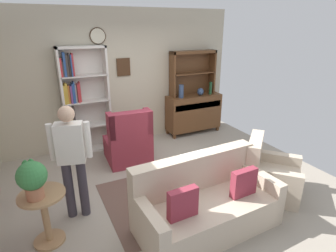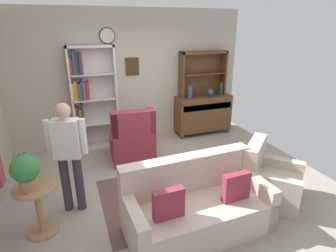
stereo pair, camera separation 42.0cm
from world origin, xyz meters
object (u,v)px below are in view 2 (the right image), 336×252
at_px(sideboard, 203,113).
at_px(vase_tall, 190,92).
at_px(wingback_chair, 132,142).
at_px(armchair_floral, 270,182).
at_px(coffee_table, 171,177).
at_px(sideboard_hutch, 203,67).
at_px(potted_plant_large, 25,170).
at_px(couch_floral, 196,207).
at_px(plant_stand, 39,204).
at_px(person_reading, 68,151).
at_px(vase_round, 210,92).
at_px(bottle_wine, 221,89).
at_px(bookshelf, 90,99).
at_px(book_stack, 172,173).

xyz_separation_m(sideboard, vase_tall, (-0.39, -0.08, 0.56)).
bearing_deg(vase_tall, wingback_chair, -154.78).
xyz_separation_m(armchair_floral, coffee_table, (-1.36, 0.54, 0.06)).
relative_size(sideboard_hutch, potted_plant_large, 2.51).
distance_m(couch_floral, plant_stand, 1.94).
xyz_separation_m(sideboard, person_reading, (-3.02, -1.97, 0.40)).
relative_size(sideboard_hutch, coffee_table, 1.37).
relative_size(sideboard_hutch, vase_round, 6.47).
height_order(armchair_floral, plant_stand, armchair_floral).
relative_size(bottle_wine, person_reading, 0.19).
bearing_deg(wingback_chair, bottle_wine, 17.03).
relative_size(bottle_wine, plant_stand, 0.44).
height_order(vase_tall, plant_stand, vase_tall).
xyz_separation_m(bookshelf, vase_round, (2.66, -0.15, -0.05)).
bearing_deg(plant_stand, coffee_table, 4.44).
bearing_deg(couch_floral, sideboard_hutch, 62.34).
bearing_deg(couch_floral, bottle_wine, 55.06).
bearing_deg(potted_plant_large, vase_tall, 36.64).
relative_size(bookshelf, vase_round, 12.35).
relative_size(bottle_wine, coffee_table, 0.37).
height_order(bookshelf, bottle_wine, bookshelf).
xyz_separation_m(couch_floral, plant_stand, (-1.84, 0.59, 0.10)).
relative_size(bookshelf, sideboard, 1.62).
xyz_separation_m(vase_tall, person_reading, (-2.63, -1.89, -0.16)).
distance_m(vase_tall, bottle_wine, 0.78).
bearing_deg(sideboard, couch_floral, -118.54).
relative_size(person_reading, book_stack, 6.90).
bearing_deg(person_reading, vase_round, 31.17).
distance_m(potted_plant_large, coffee_table, 1.94).
height_order(wingback_chair, person_reading, person_reading).
height_order(bookshelf, sideboard_hutch, bookshelf).
height_order(bookshelf, sideboard, bookshelf).
bearing_deg(bookshelf, bottle_wine, -3.44).
bearing_deg(vase_tall, plant_stand, -143.49).
distance_m(vase_tall, book_stack, 2.60).
xyz_separation_m(vase_round, potted_plant_large, (-3.62, -2.32, -0.08)).
distance_m(wingback_chair, coffee_table, 1.43).
bearing_deg(bookshelf, person_reading, -103.56).
bearing_deg(vase_round, book_stack, -129.17).
height_order(wingback_chair, plant_stand, wingback_chair).
bearing_deg(armchair_floral, plant_stand, 172.75).
bearing_deg(bookshelf, vase_round, -3.29).
xyz_separation_m(sideboard, armchair_floral, (-0.29, -2.73, -0.22)).
bearing_deg(book_stack, person_reading, 168.13).
height_order(sideboard_hutch, plant_stand, sideboard_hutch).
distance_m(vase_round, armchair_floral, 2.79).
bearing_deg(sideboard, sideboard_hutch, 90.00).
bearing_deg(armchair_floral, coffee_table, 158.41).
height_order(wingback_chair, book_stack, wingback_chair).
distance_m(sideboard, armchair_floral, 2.76).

